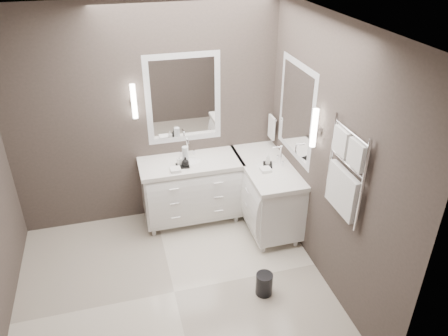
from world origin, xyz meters
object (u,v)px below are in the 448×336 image
object	(u,v)px
towel_ladder	(345,177)
waste_bin	(264,284)
vanity_right	(266,190)
vanity_back	(191,187)

from	to	relation	value
towel_ladder	waste_bin	size ratio (longest dim) A/B	3.66
vanity_right	towel_ladder	world-z (taller)	towel_ladder
vanity_back	towel_ladder	bearing A→B (deg)	-55.90
towel_ladder	waste_bin	xyz separation A→B (m)	(-0.65, 0.14, -1.27)
vanity_back	waste_bin	xyz separation A→B (m)	(0.45, -1.48, -0.36)
towel_ladder	waste_bin	distance (m)	1.43
vanity_right	waste_bin	world-z (taller)	vanity_right
vanity_right	towel_ladder	size ratio (longest dim) A/B	1.38
vanity_right	towel_ladder	distance (m)	1.60
vanity_right	waste_bin	distance (m)	1.28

